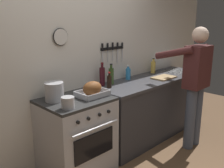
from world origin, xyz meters
The scene contains 13 objects.
wall_back centered at (0.00, 1.35, 1.30)m, with size 6.00×0.13×2.60m.
counter_block centered at (1.21, 0.99, 0.46)m, with size 2.03×0.65×0.90m.
stove centered at (-0.22, 0.99, 0.45)m, with size 0.76×0.67×0.90m.
person_cook centered at (1.31, 0.37, 0.95)m, with size 0.51×0.63×1.66m.
roasting_pan centered at (-0.02, 0.93, 0.98)m, with size 0.35×0.26×0.18m.
stock_pot centered at (-0.41, 1.09, 1.00)m, with size 0.20×0.20×0.20m.
saucepan centered at (-0.45, 0.79, 0.96)m, with size 0.13×0.13×0.12m.
cutting_board centered at (1.32, 0.86, 0.91)m, with size 0.36×0.24×0.02m, color tan.
bottle_olive_oil centered at (0.52, 1.17, 1.02)m, with size 0.07×0.07×0.28m.
bottle_cooking_oil centered at (1.50, 1.20, 1.00)m, with size 0.08×0.08×0.24m.
bottle_soy_sauce centered at (0.38, 1.06, 0.98)m, with size 0.06×0.06×0.20m.
bottle_dish_soap centered at (0.88, 1.18, 0.99)m, with size 0.07×0.07×0.21m.
bottle_wine_red centered at (0.38, 1.20, 1.03)m, with size 0.07×0.07×0.31m.
Camera 1 is at (-1.82, -1.20, 1.77)m, focal length 40.74 mm.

